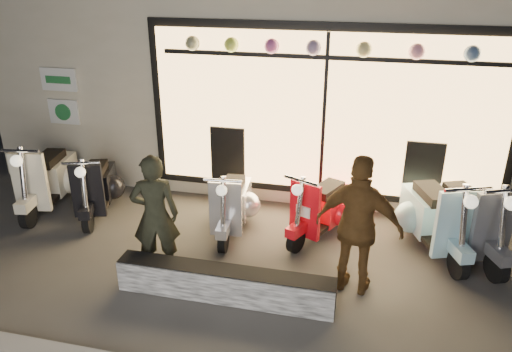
{
  "coord_description": "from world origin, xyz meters",
  "views": [
    {
      "loc": [
        1.46,
        -5.26,
        3.66
      ],
      "look_at": [
        0.07,
        0.6,
        1.05
      ],
      "focal_mm": 35.0,
      "sensor_mm": 36.0,
      "label": 1
    }
  ],
  "objects_px": {
    "scooter_red": "(324,206)",
    "graffiti_barrier": "(225,284)",
    "woman": "(359,226)",
    "scooter_silver": "(233,202)",
    "man": "(155,215)"
  },
  "relations": [
    {
      "from": "scooter_red",
      "to": "man",
      "type": "relative_size",
      "value": 0.87
    },
    {
      "from": "scooter_silver",
      "to": "graffiti_barrier",
      "type": "bearing_deg",
      "value": -82.63
    },
    {
      "from": "scooter_red",
      "to": "graffiti_barrier",
      "type": "bearing_deg",
      "value": -92.35
    },
    {
      "from": "graffiti_barrier",
      "to": "scooter_silver",
      "type": "relative_size",
      "value": 1.83
    },
    {
      "from": "man",
      "to": "woman",
      "type": "relative_size",
      "value": 0.92
    },
    {
      "from": "graffiti_barrier",
      "to": "woman",
      "type": "xyz_separation_m",
      "value": [
        1.46,
        0.53,
        0.66
      ]
    },
    {
      "from": "scooter_silver",
      "to": "scooter_red",
      "type": "height_order",
      "value": "scooter_red"
    },
    {
      "from": "woman",
      "to": "scooter_red",
      "type": "bearing_deg",
      "value": -59.08
    },
    {
      "from": "woman",
      "to": "man",
      "type": "bearing_deg",
      "value": 14.02
    },
    {
      "from": "scooter_silver",
      "to": "woman",
      "type": "bearing_deg",
      "value": -37.72
    },
    {
      "from": "graffiti_barrier",
      "to": "woman",
      "type": "relative_size",
      "value": 1.49
    },
    {
      "from": "man",
      "to": "woman",
      "type": "height_order",
      "value": "woman"
    },
    {
      "from": "man",
      "to": "scooter_red",
      "type": "bearing_deg",
      "value": -160.39
    },
    {
      "from": "scooter_red",
      "to": "woman",
      "type": "xyz_separation_m",
      "value": [
        0.51,
        -1.34,
        0.46
      ]
    },
    {
      "from": "scooter_silver",
      "to": "scooter_red",
      "type": "distance_m",
      "value": 1.34
    }
  ]
}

